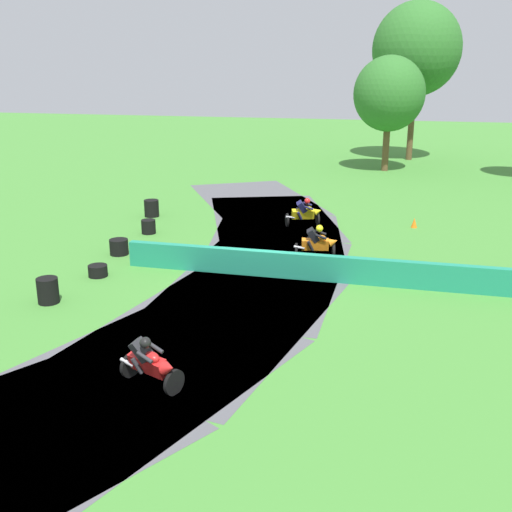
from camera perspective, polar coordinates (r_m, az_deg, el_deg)
ground_plane at (r=21.81m, az=0.45°, el=-1.77°), size 120.00×120.00×0.00m
track_asphalt at (r=22.18m, az=-3.23°, el=-1.46°), size 11.41×34.99×0.01m
safety_barrier at (r=21.15m, az=16.08°, el=-1.83°), size 21.47×0.86×0.90m
motorcycle_lead_red at (r=14.57m, az=-9.63°, el=-9.55°), size 1.66×1.28×1.43m
motorcycle_chase_orange at (r=23.46m, az=5.60°, el=1.21°), size 1.69×0.94×1.43m
motorcycle_trailing_yellow at (r=28.17m, az=4.46°, el=3.96°), size 1.74×1.21×1.42m
tire_stack_mid_a at (r=20.31m, az=-18.43°, el=-3.00°), size 0.65×0.65×0.80m
tire_stack_mid_b at (r=22.35m, az=-14.21°, el=-1.31°), size 0.66×0.66×0.40m
tire_stack_far at (r=24.63m, az=-12.38°, el=0.81°), size 0.72×0.72×0.60m
tire_stack_extra_a at (r=27.39m, az=-9.77°, el=2.65°), size 0.61×0.61×0.60m
tire_stack_extra_b at (r=30.35m, az=-9.49°, el=4.31°), size 0.69×0.69×0.80m
traffic_cone at (r=28.84m, az=14.22°, el=2.95°), size 0.28×0.28×0.44m
tree_far_right at (r=43.03m, az=12.04°, el=14.24°), size 4.64×4.64×7.48m
tree_mid_rise at (r=48.28m, az=14.43°, el=17.78°), size 6.27×6.27×11.18m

